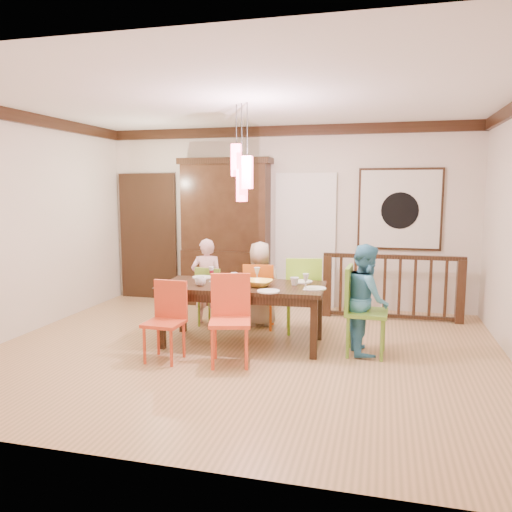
% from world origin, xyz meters
% --- Properties ---
extents(floor, '(6.00, 6.00, 0.00)m').
position_xyz_m(floor, '(0.00, 0.00, 0.00)').
color(floor, '#A17F4E').
rests_on(floor, ground).
extents(ceiling, '(6.00, 6.00, 0.00)m').
position_xyz_m(ceiling, '(0.00, 0.00, 2.90)').
color(ceiling, white).
rests_on(ceiling, wall_back).
extents(wall_back, '(6.00, 0.00, 6.00)m').
position_xyz_m(wall_back, '(0.00, 2.50, 1.45)').
color(wall_back, beige).
rests_on(wall_back, floor).
extents(wall_left, '(0.00, 5.00, 5.00)m').
position_xyz_m(wall_left, '(-3.00, 0.00, 1.45)').
color(wall_left, beige).
rests_on(wall_left, floor).
extents(crown_molding, '(6.00, 5.00, 0.16)m').
position_xyz_m(crown_molding, '(0.00, 0.00, 2.82)').
color(crown_molding, black).
rests_on(crown_molding, wall_back).
extents(panel_door, '(1.04, 0.07, 2.24)m').
position_xyz_m(panel_door, '(-2.40, 2.45, 1.05)').
color(panel_door, black).
rests_on(panel_door, wall_back).
extents(white_doorway, '(0.97, 0.05, 2.22)m').
position_xyz_m(white_doorway, '(0.35, 2.46, 1.05)').
color(white_doorway, silver).
rests_on(white_doorway, wall_back).
extents(painting, '(1.25, 0.06, 1.25)m').
position_xyz_m(painting, '(1.80, 2.46, 1.60)').
color(painting, black).
rests_on(painting, wall_back).
extents(pendant_cluster, '(0.27, 0.21, 1.14)m').
position_xyz_m(pendant_cluster, '(-0.09, 0.28, 2.11)').
color(pendant_cluster, '#EE475E').
rests_on(pendant_cluster, ceiling).
extents(dining_table, '(2.02, 0.99, 0.75)m').
position_xyz_m(dining_table, '(-0.09, 0.28, 0.66)').
color(dining_table, black).
rests_on(dining_table, floor).
extents(chair_far_left, '(0.43, 0.43, 0.84)m').
position_xyz_m(chair_far_left, '(-0.72, 1.01, 0.48)').
color(chair_far_left, '#7CA530').
rests_on(chair_far_left, floor).
extents(chair_far_mid, '(0.46, 0.46, 0.91)m').
position_xyz_m(chair_far_mid, '(-0.05, 1.05, 0.52)').
color(chair_far_mid, '#C6520F').
rests_on(chair_far_mid, floor).
extents(chair_far_right, '(0.55, 0.55, 1.02)m').
position_xyz_m(chair_far_right, '(0.55, 1.00, 0.59)').
color(chair_far_right, '#83C228').
rests_on(chair_far_right, floor).
extents(chair_near_left, '(0.41, 0.41, 0.88)m').
position_xyz_m(chair_near_left, '(-0.77, -0.52, 0.51)').
color(chair_near_left, '#CC4122').
rests_on(chair_near_left, floor).
extents(chair_near_mid, '(0.54, 0.54, 0.98)m').
position_xyz_m(chair_near_mid, '(-0.02, -0.45, 0.56)').
color(chair_near_mid, '#EC4D29').
rests_on(chair_near_mid, floor).
extents(chair_end_right, '(0.48, 0.48, 1.03)m').
position_xyz_m(chair_end_right, '(1.41, 0.24, 0.59)').
color(chair_end_right, '#679D30').
rests_on(chair_end_right, floor).
extents(china_hutch, '(1.52, 0.46, 2.40)m').
position_xyz_m(china_hutch, '(-0.94, 2.30, 1.20)').
color(china_hutch, black).
rests_on(china_hutch, floor).
extents(balustrade, '(2.01, 0.12, 0.96)m').
position_xyz_m(balustrade, '(1.72, 1.95, 0.50)').
color(balustrade, black).
rests_on(balustrade, floor).
extents(person_far_left, '(0.50, 0.39, 1.22)m').
position_xyz_m(person_far_left, '(-0.84, 1.09, 0.61)').
color(person_far_left, '#F7BCC6').
rests_on(person_far_left, floor).
extents(person_far_mid, '(0.65, 0.50, 1.19)m').
position_xyz_m(person_far_mid, '(-0.08, 1.17, 0.59)').
color(person_far_mid, '#B9A78C').
rests_on(person_far_mid, floor).
extents(person_end_right, '(0.62, 0.72, 1.28)m').
position_xyz_m(person_end_right, '(1.39, 0.33, 0.64)').
color(person_end_right, '#4395BD').
rests_on(person_end_right, floor).
extents(serving_bowl, '(0.33, 0.33, 0.08)m').
position_xyz_m(serving_bowl, '(0.14, 0.22, 0.79)').
color(serving_bowl, yellow).
rests_on(serving_bowl, dining_table).
extents(small_bowl, '(0.27, 0.27, 0.06)m').
position_xyz_m(small_bowl, '(-0.28, 0.35, 0.78)').
color(small_bowl, white).
rests_on(small_bowl, dining_table).
extents(cup_left, '(0.17, 0.17, 0.10)m').
position_xyz_m(cup_left, '(-0.56, 0.09, 0.80)').
color(cup_left, silver).
rests_on(cup_left, dining_table).
extents(cup_right, '(0.13, 0.13, 0.10)m').
position_xyz_m(cup_right, '(0.54, 0.39, 0.80)').
color(cup_right, silver).
rests_on(cup_right, dining_table).
extents(plate_far_left, '(0.26, 0.26, 0.01)m').
position_xyz_m(plate_far_left, '(-0.72, 0.59, 0.76)').
color(plate_far_left, white).
rests_on(plate_far_left, dining_table).
extents(plate_far_mid, '(0.26, 0.26, 0.01)m').
position_xyz_m(plate_far_mid, '(-0.15, 0.59, 0.76)').
color(plate_far_mid, white).
rests_on(plate_far_mid, dining_table).
extents(plate_far_right, '(0.26, 0.26, 0.01)m').
position_xyz_m(plate_far_right, '(0.60, 0.62, 0.76)').
color(plate_far_right, white).
rests_on(plate_far_right, dining_table).
extents(plate_near_left, '(0.26, 0.26, 0.01)m').
position_xyz_m(plate_near_left, '(-0.81, -0.04, 0.76)').
color(plate_near_left, white).
rests_on(plate_near_left, dining_table).
extents(plate_near_mid, '(0.26, 0.26, 0.01)m').
position_xyz_m(plate_near_mid, '(0.32, -0.07, 0.76)').
color(plate_near_mid, white).
rests_on(plate_near_mid, dining_table).
extents(plate_end_right, '(0.26, 0.26, 0.01)m').
position_xyz_m(plate_end_right, '(0.81, 0.22, 0.76)').
color(plate_end_right, white).
rests_on(plate_end_right, dining_table).
extents(wine_glass_a, '(0.08, 0.08, 0.19)m').
position_xyz_m(wine_glass_a, '(-0.52, 0.37, 0.84)').
color(wine_glass_a, '#590C19').
rests_on(wine_glass_a, dining_table).
extents(wine_glass_b, '(0.08, 0.08, 0.19)m').
position_xyz_m(wine_glass_b, '(0.06, 0.45, 0.84)').
color(wine_glass_b, silver).
rests_on(wine_glass_b, dining_table).
extents(wine_glass_c, '(0.08, 0.08, 0.19)m').
position_xyz_m(wine_glass_c, '(-0.11, 0.01, 0.84)').
color(wine_glass_c, '#590C19').
rests_on(wine_glass_c, dining_table).
extents(wine_glass_d, '(0.08, 0.08, 0.19)m').
position_xyz_m(wine_glass_d, '(0.72, 0.14, 0.84)').
color(wine_glass_d, silver).
rests_on(wine_glass_d, dining_table).
extents(napkin, '(0.18, 0.14, 0.01)m').
position_xyz_m(napkin, '(-0.19, -0.04, 0.76)').
color(napkin, '#D83359').
rests_on(napkin, dining_table).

